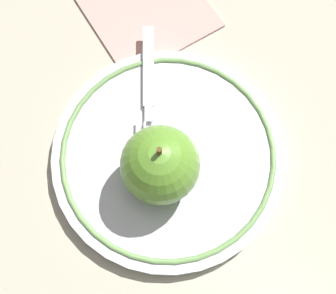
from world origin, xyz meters
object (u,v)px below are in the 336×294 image
(plate, at_px, (168,156))
(napkin_folded, at_px, (143,3))
(fork, at_px, (149,94))
(apple_red_whole, at_px, (160,165))

(plate, height_order, napkin_folded, plate)
(fork, xyz_separation_m, napkin_folded, (-0.12, 0.05, -0.02))
(napkin_folded, bearing_deg, apple_red_whole, -20.31)
(apple_red_whole, bearing_deg, plate, 136.34)
(fork, relative_size, napkin_folded, 1.10)
(apple_red_whole, relative_size, napkin_folded, 0.56)
(plate, xyz_separation_m, apple_red_whole, (0.02, -0.02, 0.05))
(plate, xyz_separation_m, fork, (-0.07, 0.01, 0.01))
(plate, height_order, apple_red_whole, apple_red_whole)
(napkin_folded, bearing_deg, fork, -22.19)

